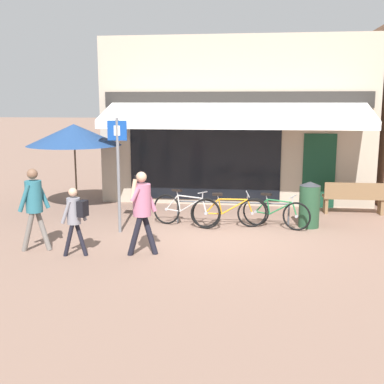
{
  "coord_description": "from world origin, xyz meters",
  "views": [
    {
      "loc": [
        0.66,
        -10.61,
        2.96
      ],
      "look_at": [
        -0.59,
        -0.48,
        1.05
      ],
      "focal_mm": 45.0,
      "sensor_mm": 36.0,
      "label": 1
    }
  ],
  "objects_px": {
    "bicycle_orange": "(229,212)",
    "bicycle_green": "(276,213)",
    "pedestrian_second_adult": "(34,201)",
    "park_bench": "(354,197)",
    "pedestrian_child": "(75,213)",
    "pedestrian_adult": "(142,204)",
    "bicycle_silver": "(186,210)",
    "parking_sign": "(118,164)",
    "litter_bin": "(309,204)",
    "cafe_parasol": "(74,135)"
  },
  "relations": [
    {
      "from": "bicycle_silver",
      "to": "parking_sign",
      "type": "xyz_separation_m",
      "value": [
        -1.44,
        -0.75,
        1.2
      ]
    },
    {
      "from": "pedestrian_second_adult",
      "to": "litter_bin",
      "type": "distance_m",
      "value": 6.26
    },
    {
      "from": "parking_sign",
      "to": "litter_bin",
      "type": "bearing_deg",
      "value": 13.18
    },
    {
      "from": "pedestrian_second_adult",
      "to": "park_bench",
      "type": "distance_m",
      "value": 8.17
    },
    {
      "from": "pedestrian_child",
      "to": "cafe_parasol",
      "type": "height_order",
      "value": "cafe_parasol"
    },
    {
      "from": "bicycle_silver",
      "to": "pedestrian_second_adult",
      "type": "distance_m",
      "value": 3.64
    },
    {
      "from": "bicycle_orange",
      "to": "litter_bin",
      "type": "bearing_deg",
      "value": 0.61
    },
    {
      "from": "pedestrian_child",
      "to": "pedestrian_second_adult",
      "type": "distance_m",
      "value": 0.98
    },
    {
      "from": "cafe_parasol",
      "to": "bicycle_green",
      "type": "bearing_deg",
      "value": -15.9
    },
    {
      "from": "park_bench",
      "to": "cafe_parasol",
      "type": "bearing_deg",
      "value": -179.35
    },
    {
      "from": "pedestrian_child",
      "to": "cafe_parasol",
      "type": "relative_size",
      "value": 0.52
    },
    {
      "from": "bicycle_green",
      "to": "pedestrian_adult",
      "type": "xyz_separation_m",
      "value": [
        -2.69,
        -2.41,
        0.65
      ]
    },
    {
      "from": "pedestrian_second_adult",
      "to": "litter_bin",
      "type": "relative_size",
      "value": 1.53
    },
    {
      "from": "pedestrian_second_adult",
      "to": "park_bench",
      "type": "relative_size",
      "value": 1.05
    },
    {
      "from": "parking_sign",
      "to": "cafe_parasol",
      "type": "distance_m",
      "value": 3.12
    },
    {
      "from": "bicycle_silver",
      "to": "pedestrian_adult",
      "type": "xyz_separation_m",
      "value": [
        -0.55,
        -2.31,
        0.62
      ]
    },
    {
      "from": "pedestrian_adult",
      "to": "park_bench",
      "type": "bearing_deg",
      "value": -131.91
    },
    {
      "from": "pedestrian_adult",
      "to": "cafe_parasol",
      "type": "height_order",
      "value": "cafe_parasol"
    },
    {
      "from": "parking_sign",
      "to": "park_bench",
      "type": "bearing_deg",
      "value": 24.07
    },
    {
      "from": "bicycle_silver",
      "to": "pedestrian_child",
      "type": "distance_m",
      "value": 3.16
    },
    {
      "from": "bicycle_orange",
      "to": "bicycle_green",
      "type": "height_order",
      "value": "bicycle_orange"
    },
    {
      "from": "pedestrian_second_adult",
      "to": "park_bench",
      "type": "xyz_separation_m",
      "value": [
        7.03,
        4.12,
        -0.57
      ]
    },
    {
      "from": "pedestrian_child",
      "to": "pedestrian_adult",
      "type": "bearing_deg",
      "value": -157.38
    },
    {
      "from": "pedestrian_second_adult",
      "to": "cafe_parasol",
      "type": "distance_m",
      "value": 4.16
    },
    {
      "from": "bicycle_green",
      "to": "pedestrian_second_adult",
      "type": "relative_size",
      "value": 0.94
    },
    {
      "from": "bicycle_silver",
      "to": "bicycle_orange",
      "type": "bearing_deg",
      "value": 17.14
    },
    {
      "from": "bicycle_orange",
      "to": "pedestrian_adult",
      "type": "relative_size",
      "value": 1.1
    },
    {
      "from": "bicycle_orange",
      "to": "litter_bin",
      "type": "height_order",
      "value": "litter_bin"
    },
    {
      "from": "litter_bin",
      "to": "park_bench",
      "type": "bearing_deg",
      "value": 48.69
    },
    {
      "from": "pedestrian_adult",
      "to": "bicycle_green",
      "type": "bearing_deg",
      "value": -130.51
    },
    {
      "from": "bicycle_orange",
      "to": "cafe_parasol",
      "type": "bearing_deg",
      "value": 150.51
    },
    {
      "from": "bicycle_green",
      "to": "pedestrian_child",
      "type": "distance_m",
      "value": 4.78
    },
    {
      "from": "bicycle_silver",
      "to": "pedestrian_adult",
      "type": "height_order",
      "value": "pedestrian_adult"
    },
    {
      "from": "litter_bin",
      "to": "bicycle_orange",
      "type": "bearing_deg",
      "value": -170.98
    },
    {
      "from": "litter_bin",
      "to": "pedestrian_child",
      "type": "bearing_deg",
      "value": -149.2
    },
    {
      "from": "bicycle_orange",
      "to": "pedestrian_second_adult",
      "type": "distance_m",
      "value": 4.46
    },
    {
      "from": "litter_bin",
      "to": "parking_sign",
      "type": "height_order",
      "value": "parking_sign"
    },
    {
      "from": "bicycle_green",
      "to": "litter_bin",
      "type": "bearing_deg",
      "value": 34.43
    },
    {
      "from": "pedestrian_child",
      "to": "pedestrian_second_adult",
      "type": "xyz_separation_m",
      "value": [
        -0.93,
        0.24,
        0.18
      ]
    },
    {
      "from": "pedestrian_adult",
      "to": "parking_sign",
      "type": "xyz_separation_m",
      "value": [
        -0.89,
        1.56,
        0.58
      ]
    },
    {
      "from": "bicycle_orange",
      "to": "pedestrian_child",
      "type": "xyz_separation_m",
      "value": [
        -2.84,
        -2.53,
        0.47
      ]
    },
    {
      "from": "pedestrian_adult",
      "to": "parking_sign",
      "type": "relative_size",
      "value": 0.64
    },
    {
      "from": "pedestrian_adult",
      "to": "cafe_parasol",
      "type": "distance_m",
      "value": 4.98
    },
    {
      "from": "bicycle_silver",
      "to": "litter_bin",
      "type": "relative_size",
      "value": 1.58
    },
    {
      "from": "pedestrian_child",
      "to": "litter_bin",
      "type": "bearing_deg",
      "value": -137.51
    },
    {
      "from": "pedestrian_adult",
      "to": "pedestrian_second_adult",
      "type": "distance_m",
      "value": 2.19
    },
    {
      "from": "bicycle_green",
      "to": "pedestrian_adult",
      "type": "relative_size",
      "value": 0.95
    },
    {
      "from": "pedestrian_second_adult",
      "to": "parking_sign",
      "type": "height_order",
      "value": "parking_sign"
    },
    {
      "from": "pedestrian_second_adult",
      "to": "parking_sign",
      "type": "distance_m",
      "value": 2.11
    },
    {
      "from": "bicycle_orange",
      "to": "pedestrian_child",
      "type": "bearing_deg",
      "value": -146.72
    }
  ]
}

